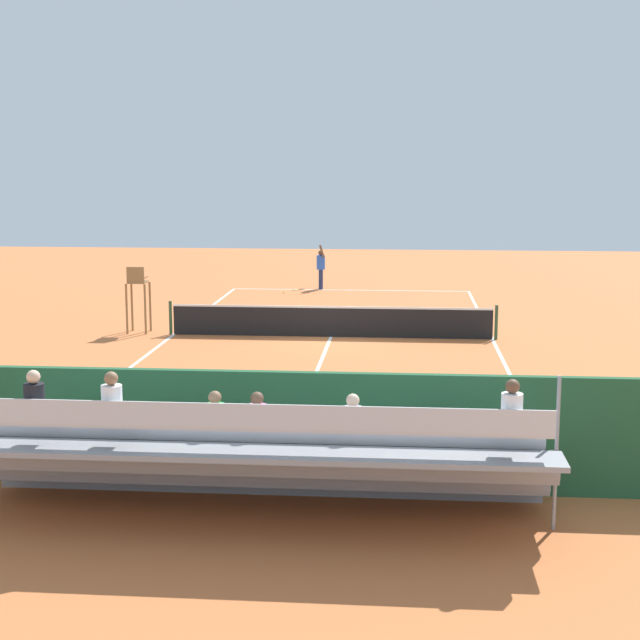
% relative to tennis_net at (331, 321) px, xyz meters
% --- Properties ---
extents(ground_plane, '(60.00, 60.00, 0.00)m').
position_rel_tennis_net_xyz_m(ground_plane, '(0.00, 0.00, -0.50)').
color(ground_plane, '#C66B38').
extents(court_line_markings, '(10.10, 22.20, 0.01)m').
position_rel_tennis_net_xyz_m(court_line_markings, '(0.00, -0.04, -0.50)').
color(court_line_markings, white).
rests_on(court_line_markings, ground).
extents(tennis_net, '(10.30, 0.10, 1.07)m').
position_rel_tennis_net_xyz_m(tennis_net, '(0.00, 0.00, 0.00)').
color(tennis_net, black).
rests_on(tennis_net, ground).
extents(backdrop_wall, '(18.00, 0.16, 2.00)m').
position_rel_tennis_net_xyz_m(backdrop_wall, '(0.00, 14.00, 0.50)').
color(backdrop_wall, '#235633').
rests_on(backdrop_wall, ground).
extents(bleacher_stand, '(9.06, 2.40, 2.48)m').
position_rel_tennis_net_xyz_m(bleacher_stand, '(0.01, 15.36, 0.46)').
color(bleacher_stand, gray).
rests_on(bleacher_stand, ground).
extents(umpire_chair, '(0.67, 0.67, 2.14)m').
position_rel_tennis_net_xyz_m(umpire_chair, '(6.20, -0.21, 0.81)').
color(umpire_chair, olive).
rests_on(umpire_chair, ground).
extents(courtside_bench, '(1.80, 0.40, 0.93)m').
position_rel_tennis_net_xyz_m(courtside_bench, '(-2.93, 13.27, 0.06)').
color(courtside_bench, '#9E754C').
rests_on(courtside_bench, ground).
extents(equipment_bag, '(0.90, 0.36, 0.36)m').
position_rel_tennis_net_xyz_m(equipment_bag, '(-0.99, 13.40, -0.32)').
color(equipment_bag, black).
rests_on(equipment_bag, ground).
extents(tennis_player, '(0.45, 0.56, 1.93)m').
position_rel_tennis_net_xyz_m(tennis_player, '(1.28, -11.25, 0.51)').
color(tennis_player, navy).
rests_on(tennis_player, ground).
extents(tennis_racket, '(0.57, 0.41, 0.03)m').
position_rel_tennis_net_xyz_m(tennis_racket, '(2.31, -10.88, -0.49)').
color(tennis_racket, black).
rests_on(tennis_racket, ground).
extents(tennis_ball_near, '(0.07, 0.07, 0.07)m').
position_rel_tennis_net_xyz_m(tennis_ball_near, '(2.71, -9.76, -0.47)').
color(tennis_ball_near, '#CCDB33').
rests_on(tennis_ball_near, ground).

